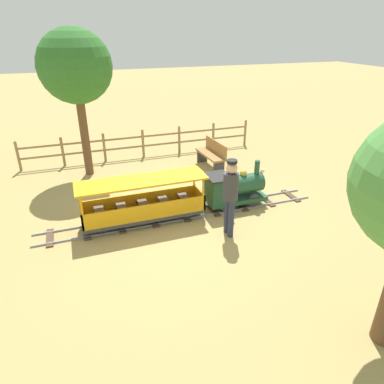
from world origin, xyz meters
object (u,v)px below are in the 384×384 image
Objects in this scene: passenger_car at (144,205)px; park_bench at (212,154)px; conductor_person at (230,192)px; oak_tree_near at (75,67)px; locomotive at (234,188)px.

passenger_car reaches higher than park_bench.
conductor_person is at bearing -17.25° from park_bench.
oak_tree_near is at bearing -102.15° from park_bench.
locomotive is 1.09× the size of park_bench.
passenger_car is 3.62m from park_bench.
park_bench is at bearing 133.62° from passenger_car.
oak_tree_near reaches higher than locomotive.
conductor_person is 3.75m from park_bench.
oak_tree_near reaches higher than passenger_car.
conductor_person is 0.42× the size of oak_tree_near.
locomotive is 1.30m from conductor_person.
locomotive is 0.89× the size of conductor_person.
oak_tree_near is at bearing -164.58° from passenger_car.
passenger_car is 2.04× the size of park_bench.
locomotive is at bearing 150.15° from conductor_person.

